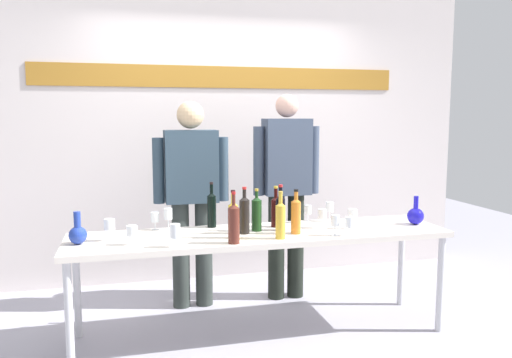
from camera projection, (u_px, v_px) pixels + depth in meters
The scene contains 27 objects.
ground_plane at pixel (261, 334), 3.69m from camera, with size 10.00×10.00×0.00m, color #9F9DAB.
back_wall at pixel (222, 122), 4.90m from camera, with size 4.91×0.11×3.00m.
display_table at pixel (261, 240), 3.61m from camera, with size 2.66×0.65×0.75m.
decanter_blue_left at pixel (78, 233), 3.26m from camera, with size 0.12×0.12×0.21m.
decanter_blue_right at pixel (415, 215), 3.86m from camera, with size 0.13×0.13×0.22m.
presenter_left at pixel (191, 190), 4.13m from camera, with size 0.61×0.22×1.68m.
presenter_right at pixel (286, 184), 4.32m from camera, with size 0.58×0.22×1.74m.
wine_bottle_0 at pixel (257, 213), 3.63m from camera, with size 0.07×0.07×0.30m.
wine_bottle_1 at pixel (244, 214), 3.55m from camera, with size 0.07×0.07×0.33m.
wine_bottle_2 at pixel (280, 211), 3.65m from camera, with size 0.07×0.07×0.33m.
wine_bottle_3 at pixel (280, 219), 3.40m from camera, with size 0.07×0.07×0.32m.
wine_bottle_4 at pixel (296, 215), 3.55m from camera, with size 0.07×0.07×0.31m.
wine_bottle_5 at pixel (233, 218), 3.43m from camera, with size 0.07×0.07×0.32m.
wine_bottle_6 at pixel (212, 209), 3.75m from camera, with size 0.07×0.07×0.34m.
wine_bottle_7 at pixel (234, 222), 3.28m from camera, with size 0.07×0.07×0.34m.
wine_bottle_8 at pixel (276, 210), 3.77m from camera, with size 0.07×0.07×0.30m.
wine_glass_left_0 at pixel (132, 231), 3.24m from camera, with size 0.07×0.07×0.12m.
wine_glass_left_1 at pixel (168, 214), 3.66m from camera, with size 0.06×0.06×0.16m.
wine_glass_left_2 at pixel (175, 231), 3.18m from camera, with size 0.07×0.07×0.15m.
wine_glass_left_3 at pixel (109, 225), 3.34m from camera, with size 0.07×0.07×0.15m.
wine_glass_left_4 at pixel (155, 218), 3.67m from camera, with size 0.06×0.06×0.13m.
wine_glass_right_0 at pixel (353, 214), 3.72m from camera, with size 0.06×0.06×0.14m.
wine_glass_right_1 at pixel (349, 223), 3.49m from camera, with size 0.06×0.06×0.13m.
wine_glass_right_2 at pixel (330, 207), 3.97m from camera, with size 0.06×0.06×0.15m.
wine_glass_right_3 at pixel (322, 214), 3.73m from camera, with size 0.06×0.06×0.14m.
wine_glass_right_4 at pixel (308, 210), 3.92m from camera, with size 0.06×0.06×0.14m.
wine_glass_right_5 at pixel (335, 221), 3.50m from camera, with size 0.06×0.06×0.14m.
Camera 1 is at (-0.91, -3.40, 1.57)m, focal length 35.87 mm.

